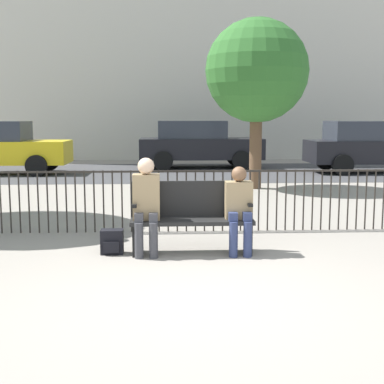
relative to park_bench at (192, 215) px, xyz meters
name	(u,v)px	position (x,y,z in m)	size (l,w,h in m)	color
ground_plane	(201,298)	(0.00, -1.81, -0.49)	(80.00, 80.00, 0.00)	gray
park_bench	(192,215)	(0.00, 0.00, 0.00)	(1.57, 0.45, 0.92)	black
seated_person_0	(146,201)	(-0.58, -0.13, 0.20)	(0.34, 0.39, 1.24)	#3D3D42
seated_person_1	(239,205)	(0.60, -0.13, 0.14)	(0.34, 0.39, 1.13)	navy
backpack	(112,242)	(-1.03, -0.05, -0.33)	(0.29, 0.23, 0.31)	black
fence_railing	(187,195)	(-0.02, 1.26, 0.07)	(9.01, 0.03, 0.95)	#2D2823
tree_0	(257,72)	(1.87, 6.18, 2.34)	(2.48, 2.48, 4.09)	brown
street_surface	(176,172)	(0.00, 10.19, -0.48)	(24.00, 6.00, 0.01)	#3D3D3F
parked_car_1	(198,143)	(0.81, 11.64, 0.35)	(4.20, 1.94, 1.62)	black
parked_car_2	(372,146)	(6.20, 9.81, 0.35)	(4.20, 1.94, 1.62)	black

